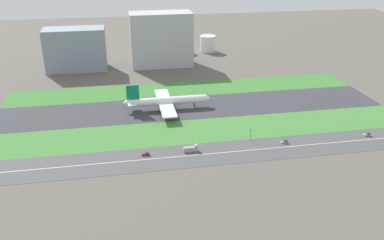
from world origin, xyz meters
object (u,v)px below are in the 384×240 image
object	(u,v)px
traffic_light	(251,134)
car_0	(367,135)
hangar_building	(161,39)
fuel_tank_west	(153,47)
car_1	(146,154)
terminal_building	(76,49)
fuel_tank_east	(208,44)
car_2	(284,142)
airliner	(166,101)
fuel_tank_centre	(179,47)
truck_0	(191,149)

from	to	relation	value
traffic_light	car_0	bearing A→B (deg)	-6.12
hangar_building	fuel_tank_west	xyz separation A→B (m)	(-3.73, 45.00, -17.85)
traffic_light	hangar_building	bearing A→B (deg)	101.23
car_1	traffic_light	xyz separation A→B (m)	(65.39, 7.99, 3.37)
terminal_building	fuel_tank_east	xyz separation A→B (m)	(136.59, 45.00, -10.91)
car_2	fuel_tank_east	size ratio (longest dim) A/B	0.25
airliner	car_2	size ratio (longest dim) A/B	14.77
car_2	traffic_light	xyz separation A→B (m)	(-19.13, 7.99, 3.37)
car_2	fuel_tank_west	world-z (taller)	fuel_tank_west
fuel_tank_east	car_0	bearing A→B (deg)	-76.84
terminal_building	fuel_tank_centre	size ratio (longest dim) A/B	2.34
truck_0	traffic_light	bearing A→B (deg)	11.62
car_2	fuel_tank_east	world-z (taller)	fuel_tank_east
car_1	terminal_building	size ratio (longest dim) A/B	0.08
hangar_building	fuel_tank_centre	bearing A→B (deg)	62.04
terminal_building	hangar_building	xyz separation A→B (m)	(80.51, 0.00, 6.01)
car_1	fuel_tank_west	distance (m)	228.72
hangar_building	fuel_tank_east	distance (m)	73.87
traffic_light	fuel_tank_east	xyz separation A→B (m)	(21.54, 219.01, 4.37)
fuel_tank_centre	terminal_building	bearing A→B (deg)	-156.68
truck_0	hangar_building	distance (m)	183.61
airliner	car_1	size ratio (longest dim) A/B	14.77
fuel_tank_east	traffic_light	bearing A→B (deg)	-95.62
truck_0	fuel_tank_west	xyz separation A→B (m)	(0.60, 227.00, 6.06)
fuel_tank_west	car_2	bearing A→B (deg)	-75.81
car_0	car_2	distance (m)	55.47
car_2	car_1	xyz separation A→B (m)	(-84.53, 0.00, 0.00)
fuel_tank_west	car_0	bearing A→B (deg)	-63.56
airliner	terminal_building	xyz separation A→B (m)	(-69.84, 114.00, 13.34)
terminal_building	traffic_light	bearing A→B (deg)	-56.53
truck_0	traffic_light	world-z (taller)	traffic_light
truck_0	fuel_tank_west	bearing A→B (deg)	89.85
traffic_light	terminal_building	world-z (taller)	terminal_building
traffic_light	hangar_building	size ratio (longest dim) A/B	0.12
airliner	fuel_tank_west	xyz separation A→B (m)	(6.94, 159.00, 1.50)
car_0	car_2	xyz separation A→B (m)	(-55.47, 0.00, 0.00)
car_0	fuel_tank_centre	xyz separation A→B (m)	(-85.26, 227.00, 5.59)
car_1	hangar_building	xyz separation A→B (m)	(30.85, 182.00, 24.66)
car_0	fuel_tank_centre	world-z (taller)	fuel_tank_centre
truck_0	hangar_building	size ratio (longest dim) A/B	0.14
truck_0	terminal_building	xyz separation A→B (m)	(-76.17, 182.00, 17.90)
car_0	fuel_tank_west	xyz separation A→B (m)	(-112.87, 227.00, 6.80)
car_0	car_1	xyz separation A→B (m)	(-140.00, 0.00, 0.00)
truck_0	fuel_tank_centre	world-z (taller)	fuel_tank_centre
hangar_building	fuel_tank_centre	distance (m)	54.39
car_2	fuel_tank_east	distance (m)	227.14
traffic_light	fuel_tank_west	distance (m)	222.35
airliner	car_2	bearing A→B (deg)	-46.58
traffic_light	fuel_tank_west	bearing A→B (deg)	99.91
car_2	traffic_light	world-z (taller)	traffic_light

